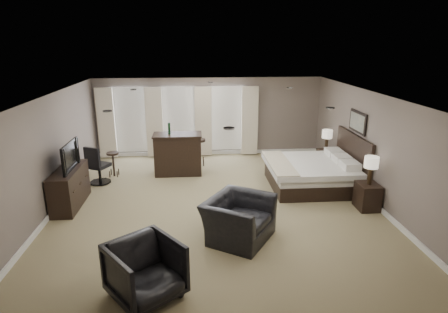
{
  "coord_description": "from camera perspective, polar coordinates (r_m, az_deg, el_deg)",
  "views": [
    {
      "loc": [
        -0.48,
        -8.12,
        3.77
      ],
      "look_at": [
        0.2,
        0.4,
        1.1
      ],
      "focal_mm": 30.0,
      "sensor_mm": 36.0,
      "label": 1
    }
  ],
  "objects": [
    {
      "name": "room",
      "position": [
        8.5,
        -1.13,
        0.45
      ],
      "size": [
        7.6,
        8.6,
        2.64
      ],
      "color": "#857954",
      "rests_on": "ground"
    },
    {
      "name": "window_bay",
      "position": [
        12.51,
        -6.87,
        5.37
      ],
      "size": [
        5.25,
        0.2,
        2.3
      ],
      "color": "silver",
      "rests_on": "room"
    },
    {
      "name": "bed",
      "position": [
        10.12,
        13.27,
        -0.72
      ],
      "size": [
        2.23,
        2.13,
        1.42
      ],
      "primitive_type": "cube",
      "color": "silver",
      "rests_on": "ground"
    },
    {
      "name": "nightstand_near",
      "position": [
        9.32,
        21.0,
        -5.69
      ],
      "size": [
        0.46,
        0.56,
        0.61
      ],
      "primitive_type": "cube",
      "color": "black",
      "rests_on": "ground"
    },
    {
      "name": "nightstand_far",
      "position": [
        11.84,
        15.16,
        -0.4
      ],
      "size": [
        0.43,
        0.52,
        0.57
      ],
      "primitive_type": "cube",
      "color": "black",
      "rests_on": "ground"
    },
    {
      "name": "lamp_near",
      "position": [
        9.11,
        21.43,
        -2.01
      ],
      "size": [
        0.32,
        0.32,
        0.66
      ],
      "primitive_type": "cube",
      "color": "beige",
      "rests_on": "nightstand_near"
    },
    {
      "name": "lamp_far",
      "position": [
        11.67,
        15.39,
        2.41
      ],
      "size": [
        0.31,
        0.31,
        0.64
      ],
      "primitive_type": "cube",
      "color": "beige",
      "rests_on": "nightstand_far"
    },
    {
      "name": "wall_art",
      "position": [
        10.26,
        19.66,
        4.98
      ],
      "size": [
        0.04,
        0.96,
        0.56
      ],
      "primitive_type": "cube",
      "color": "slate",
      "rests_on": "room"
    },
    {
      "name": "dresser",
      "position": [
        9.53,
        -22.46,
        -4.39
      ],
      "size": [
        0.5,
        1.56,
        0.91
      ],
      "primitive_type": "cube",
      "color": "black",
      "rests_on": "ground"
    },
    {
      "name": "tv",
      "position": [
        9.37,
        -22.82,
        -1.39
      ],
      "size": [
        0.64,
        1.11,
        0.15
      ],
      "primitive_type": "imported",
      "rotation": [
        0.0,
        0.0,
        1.57
      ],
      "color": "black",
      "rests_on": "dresser"
    },
    {
      "name": "armchair_near",
      "position": [
        7.37,
        2.24,
        -8.48
      ],
      "size": [
        1.4,
        1.54,
        1.12
      ],
      "primitive_type": "imported",
      "rotation": [
        0.0,
        0.0,
        1.0
      ],
      "color": "black",
      "rests_on": "ground"
    },
    {
      "name": "armchair_far",
      "position": [
        5.97,
        -11.92,
        -16.32
      ],
      "size": [
        1.32,
        1.31,
        1.0
      ],
      "primitive_type": "imported",
      "rotation": [
        0.0,
        0.0,
        0.66
      ],
      "color": "black",
      "rests_on": "ground"
    },
    {
      "name": "bar_counter",
      "position": [
        10.94,
        -7.02,
        0.4
      ],
      "size": [
        1.39,
        0.72,
        1.21
      ],
      "primitive_type": "cube",
      "color": "black",
      "rests_on": "ground"
    },
    {
      "name": "bar_stool_left",
      "position": [
        11.19,
        -16.49,
        -1.15
      ],
      "size": [
        0.4,
        0.4,
        0.71
      ],
      "primitive_type": "cube",
      "rotation": [
        0.0,
        0.0,
        -0.19
      ],
      "color": "black",
      "rests_on": "ground"
    },
    {
      "name": "bar_stool_right",
      "position": [
        11.69,
        -3.79,
        0.65
      ],
      "size": [
        0.45,
        0.45,
        0.84
      ],
      "primitive_type": "cube",
      "rotation": [
        0.0,
        0.0,
        0.14
      ],
      "color": "black",
      "rests_on": "ground"
    },
    {
      "name": "desk_chair",
      "position": [
        10.7,
        -18.54,
        -1.16
      ],
      "size": [
        0.73,
        0.73,
        1.08
      ],
      "primitive_type": "cube",
      "rotation": [
        0.0,
        0.0,
        2.68
      ],
      "color": "black",
      "rests_on": "ground"
    }
  ]
}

